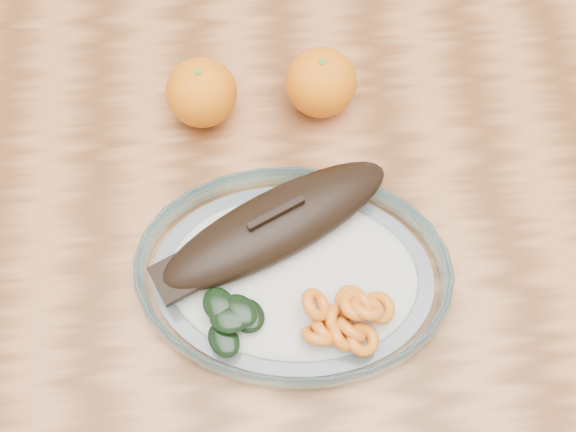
{
  "coord_description": "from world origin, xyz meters",
  "views": [
    {
      "loc": [
        -0.04,
        -0.3,
        1.43
      ],
      "look_at": [
        -0.01,
        0.0,
        0.77
      ],
      "focal_mm": 45.0,
      "sensor_mm": 36.0,
      "label": 1
    }
  ],
  "objects_px": {
    "plated_meal": "(292,270)",
    "orange_left": "(202,93)",
    "dining_table": "(299,262)",
    "orange_right": "(321,83)"
  },
  "relations": [
    {
      "from": "dining_table",
      "to": "plated_meal",
      "type": "distance_m",
      "value": 0.13
    },
    {
      "from": "plated_meal",
      "to": "orange_left",
      "type": "relative_size",
      "value": 8.21
    },
    {
      "from": "dining_table",
      "to": "orange_left",
      "type": "relative_size",
      "value": 15.84
    },
    {
      "from": "orange_left",
      "to": "orange_right",
      "type": "relative_size",
      "value": 0.99
    },
    {
      "from": "plated_meal",
      "to": "orange_left",
      "type": "distance_m",
      "value": 0.22
    },
    {
      "from": "dining_table",
      "to": "orange_right",
      "type": "xyz_separation_m",
      "value": [
        0.04,
        0.15,
        0.14
      ]
    },
    {
      "from": "dining_table",
      "to": "plated_meal",
      "type": "height_order",
      "value": "plated_meal"
    },
    {
      "from": "dining_table",
      "to": "plated_meal",
      "type": "relative_size",
      "value": 1.93
    },
    {
      "from": "plated_meal",
      "to": "orange_left",
      "type": "xyz_separation_m",
      "value": [
        -0.08,
        0.2,
        0.02
      ]
    },
    {
      "from": "plated_meal",
      "to": "orange_left",
      "type": "height_order",
      "value": "plated_meal"
    }
  ]
}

